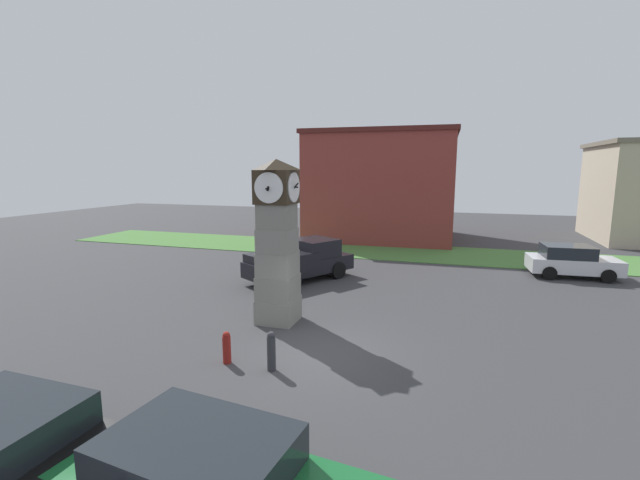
{
  "coord_description": "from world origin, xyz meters",
  "views": [
    {
      "loc": [
        3.51,
        -10.83,
        5.13
      ],
      "look_at": [
        -0.82,
        2.81,
        2.75
      ],
      "focal_mm": 24.0,
      "sensor_mm": 36.0,
      "label": 1
    }
  ],
  "objects": [
    {
      "name": "ground_plane",
      "position": [
        0.0,
        0.0,
        0.0
      ],
      "size": [
        85.32,
        85.32,
        0.0
      ],
      "primitive_type": "plane",
      "color": "#38383A"
    },
    {
      "name": "clock_tower",
      "position": [
        -2.06,
        2.03,
        2.7
      ],
      "size": [
        1.52,
        1.57,
        5.45
      ],
      "color": "gray",
      "rests_on": "ground_plane"
    },
    {
      "name": "bollard_near_tower",
      "position": [
        -0.81,
        -1.37,
        0.53
      ],
      "size": [
        0.22,
        0.22,
        1.05
      ],
      "color": "#333338",
      "rests_on": "ground_plane"
    },
    {
      "name": "bollard_mid_row",
      "position": [
        -2.11,
        -1.34,
        0.45
      ],
      "size": [
        0.22,
        0.22,
        0.88
      ],
      "color": "maroon",
      "rests_on": "ground_plane"
    },
    {
      "name": "car_near_tower",
      "position": [
        -2.83,
        -6.56,
        0.78
      ],
      "size": [
        4.11,
        2.09,
        1.53
      ],
      "color": "black",
      "rests_on": "ground_plane"
    },
    {
      "name": "car_far_lot",
      "position": [
        8.93,
        11.91,
        0.78
      ],
      "size": [
        4.04,
        2.15,
        1.53
      ],
      "color": "silver",
      "rests_on": "ground_plane"
    },
    {
      "name": "pickup_truck",
      "position": [
        -3.26,
        7.42,
        0.93
      ],
      "size": [
        4.4,
        5.42,
        1.85
      ],
      "color": "black",
      "rests_on": "ground_plane"
    },
    {
      "name": "pedestrian_near_bench",
      "position": [
        -6.99,
        19.34,
        1.03
      ],
      "size": [
        0.32,
        0.44,
        1.78
      ],
      "color": "gold",
      "rests_on": "ground_plane"
    },
    {
      "name": "warehouse_blue_far",
      "position": [
        -1.77,
        21.35,
        3.92
      ],
      "size": [
        10.72,
        9.19,
        7.82
      ],
      "color": "maroon",
      "rests_on": "ground_plane"
    },
    {
      "name": "grass_verge_far",
      "position": [
        2.96,
        15.64,
        0.02
      ],
      "size": [
        51.19,
        5.55,
        0.04
      ],
      "primitive_type": "cube",
      "color": "#477A38",
      "rests_on": "ground_plane"
    }
  ]
}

